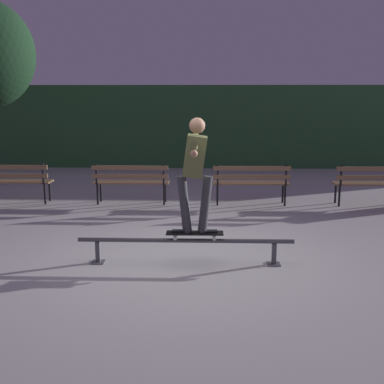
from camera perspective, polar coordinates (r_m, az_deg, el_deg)
The scene contains 9 objects.
ground_plane at distance 7.06m, azimuth -0.70°, elevation -7.82°, with size 90.00×90.00×0.00m, color #ADAAA8.
hedge_backdrop at distance 16.13m, azimuth 0.81°, elevation 7.61°, with size 24.00×1.20×2.58m, color #2D5B33.
grind_rail at distance 6.83m, azimuth -0.77°, elevation -5.99°, with size 2.97×0.18×0.36m.
skateboard at distance 6.78m, azimuth 0.32°, elevation -4.79°, with size 0.78×0.21×0.09m.
skateboarder at distance 6.59m, azimuth 0.35°, elevation 3.07°, with size 0.62×1.41×1.56m.
park_bench_leftmost at distance 11.20m, azimuth -19.96°, elevation 1.47°, with size 1.60×0.41×0.88m.
park_bench_left_center at distance 10.52m, azimuth -7.05°, elevation 1.47°, with size 1.60×0.41×0.88m.
park_bench_right_center at distance 10.43m, azimuth 6.83°, elevation 1.40°, with size 1.60×0.41×0.88m.
park_bench_rightmost at distance 10.95m, azimuth 20.16°, elevation 1.24°, with size 1.60×0.41×0.88m.
Camera 1 is at (0.31, -6.66, 2.30)m, focal length 46.32 mm.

